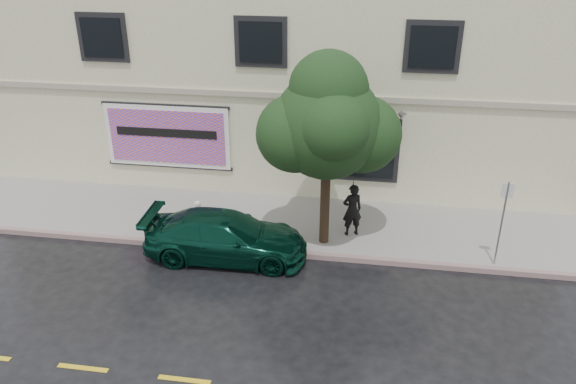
# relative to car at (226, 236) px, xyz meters

# --- Properties ---
(ground) EXTENTS (90.00, 90.00, 0.00)m
(ground) POSITION_rel_car_xyz_m (0.32, -1.20, -0.65)
(ground) COLOR black
(ground) RESTS_ON ground
(sidewalk) EXTENTS (20.00, 3.50, 0.15)m
(sidewalk) POSITION_rel_car_xyz_m (0.32, 2.05, -0.57)
(sidewalk) COLOR gray
(sidewalk) RESTS_ON ground
(curb) EXTENTS (20.00, 0.18, 0.16)m
(curb) POSITION_rel_car_xyz_m (0.32, 0.30, -0.57)
(curb) COLOR slate
(curb) RESTS_ON ground
(road_marking) EXTENTS (19.00, 0.12, 0.01)m
(road_marking) POSITION_rel_car_xyz_m (0.32, -4.70, -0.64)
(road_marking) COLOR gold
(road_marking) RESTS_ON ground
(building) EXTENTS (20.00, 8.12, 7.00)m
(building) POSITION_rel_car_xyz_m (0.32, 7.80, 2.85)
(building) COLOR #EEEDBF
(building) RESTS_ON ground
(billboard) EXTENTS (4.30, 0.16, 2.20)m
(billboard) POSITION_rel_car_xyz_m (-2.88, 3.72, 1.41)
(billboard) COLOR white
(billboard) RESTS_ON ground
(car) EXTENTS (4.48, 2.06, 1.29)m
(car) POSITION_rel_car_xyz_m (0.00, 0.00, 0.00)
(car) COLOR #072F23
(car) RESTS_ON ground
(pedestrian) EXTENTS (0.68, 0.57, 1.59)m
(pedestrian) POSITION_rel_car_xyz_m (3.35, 1.53, 0.30)
(pedestrian) COLOR black
(pedestrian) RESTS_ON sidewalk
(umbrella) EXTENTS (1.11, 1.11, 0.65)m
(umbrella) POSITION_rel_car_xyz_m (3.35, 1.53, 1.42)
(umbrella) COLOR black
(umbrella) RESTS_ON pedestrian
(street_tree) EXTENTS (2.86, 2.86, 4.92)m
(street_tree) POSITION_rel_car_xyz_m (2.61, 1.00, 2.98)
(street_tree) COLOR #322616
(street_tree) RESTS_ON sidewalk
(fire_hydrant) EXTENTS (0.30, 0.28, 0.74)m
(fire_hydrant) POSITION_rel_car_xyz_m (-1.26, 1.52, -0.14)
(fire_hydrant) COLOR silver
(fire_hydrant) RESTS_ON sidewalk
(sign_pole) EXTENTS (0.30, 0.05, 2.41)m
(sign_pole) POSITION_rel_car_xyz_m (7.23, 0.50, 0.97)
(sign_pole) COLOR #9CA1A4
(sign_pole) RESTS_ON sidewalk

